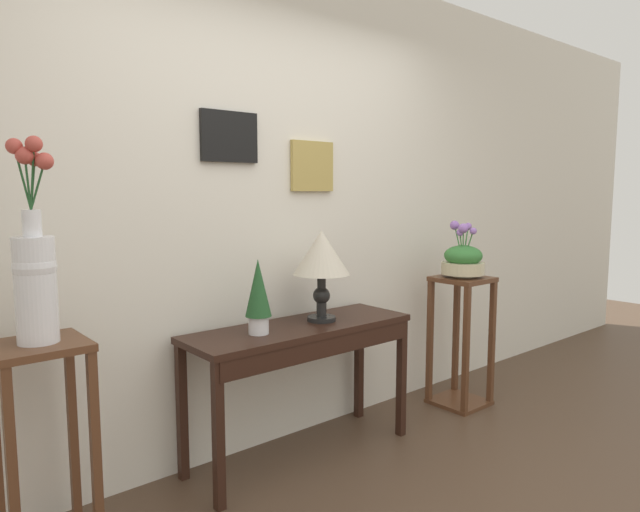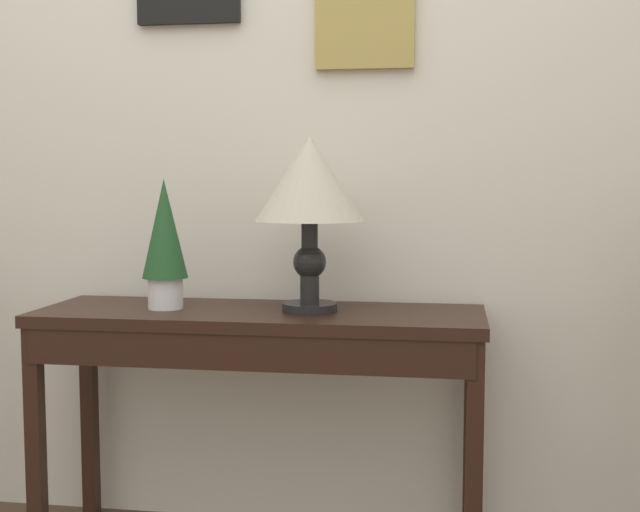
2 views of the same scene
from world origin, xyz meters
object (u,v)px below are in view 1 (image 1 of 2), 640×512
Objects in this scene: flower_vase_tall_left at (35,272)px; table_lamp at (321,257)px; potted_plant_on_console at (258,294)px; pedestal_stand_right at (461,341)px; planter_bowl_wide_right at (463,260)px; pedestal_stand_left at (45,451)px; console_table at (304,344)px.

table_lamp is at bearing 0.98° from flower_vase_tall_left.
potted_plant_on_console is 0.43× the size of pedestal_stand_right.
table_lamp is 1.34× the size of planter_bowl_wide_right.
console_table is at bearing -0.09° from pedestal_stand_left.
table_lamp is at bearing 174.76° from pedestal_stand_right.
flower_vase_tall_left reaches higher than pedestal_stand_right.
potted_plant_on_console is at bearing -178.05° from table_lamp.
table_lamp is (0.15, 0.02, 0.46)m from console_table.
console_table is at bearing 176.44° from pedestal_stand_right.
potted_plant_on_console reaches higher than pedestal_stand_left.
pedestal_stand_right is at bearing 8.38° from planter_bowl_wide_right.
potted_plant_on_console is 1.14m from pedestal_stand_left.
flower_vase_tall_left is (-1.45, -0.02, 0.05)m from table_lamp.
planter_bowl_wide_right reaches higher than potted_plant_on_console.
flower_vase_tall_left is at bearing -81.33° from pedestal_stand_left.
planter_bowl_wide_right is at bearing -3.31° from potted_plant_on_console.
pedestal_stand_left is 2.33× the size of planter_bowl_wide_right.
console_table is at bearing -170.48° from table_lamp.
pedestal_stand_right reaches higher than console_table.
planter_bowl_wide_right is (1.31, -0.08, 0.36)m from console_table.
flower_vase_tall_left is at bearing -179.02° from table_lamp.
table_lamp is 1.46m from flower_vase_tall_left.
console_table is 2.57× the size of table_lamp.
console_table is 1.47× the size of pedestal_stand_right.
pedestal_stand_left is 2.67m from planter_bowl_wide_right.
flower_vase_tall_left is (-1.31, 0.00, 0.52)m from console_table.
console_table is 1.36m from planter_bowl_wide_right.
console_table is 1.32m from pedestal_stand_left.
flower_vase_tall_left reaches higher than planter_bowl_wide_right.
potted_plant_on_console is at bearing 177.92° from console_table.
table_lamp reaches higher than pedestal_stand_right.
pedestal_stand_left is 1.12× the size of flower_vase_tall_left.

